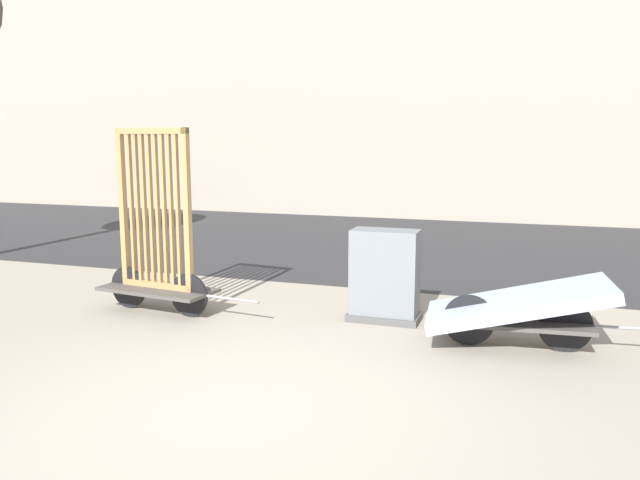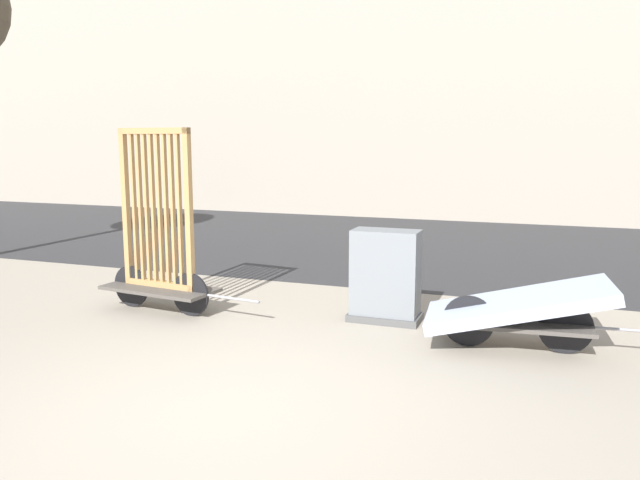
% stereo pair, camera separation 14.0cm
% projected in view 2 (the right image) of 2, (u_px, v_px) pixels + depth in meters
% --- Properties ---
extents(ground_plane, '(60.00, 60.00, 0.00)m').
position_uv_depth(ground_plane, '(218.00, 412.00, 4.71)').
color(ground_plane, gray).
extents(road_strip, '(56.00, 7.73, 0.01)m').
position_uv_depth(road_strip, '(421.00, 245.00, 12.18)').
color(road_strip, '#2D2D30').
rests_on(road_strip, ground_plane).
extents(bike_cart_with_bedframe, '(2.12, 0.76, 2.17)m').
position_uv_depth(bike_cart_with_bedframe, '(159.00, 249.00, 7.37)').
color(bike_cart_with_bedframe, '#4C4742').
rests_on(bike_cart_with_bedframe, ground_plane).
extents(bike_cart_with_mattress, '(2.30, 1.06, 0.72)m').
position_uv_depth(bike_cart_with_mattress, '(517.00, 308.00, 6.05)').
color(bike_cart_with_mattress, '#4C4742').
rests_on(bike_cart_with_mattress, ground_plane).
extents(utility_cabinet, '(0.81, 0.44, 1.04)m').
position_uv_depth(utility_cabinet, '(385.00, 279.00, 7.02)').
color(utility_cabinet, '#4C4C4C').
rests_on(utility_cabinet, ground_plane).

